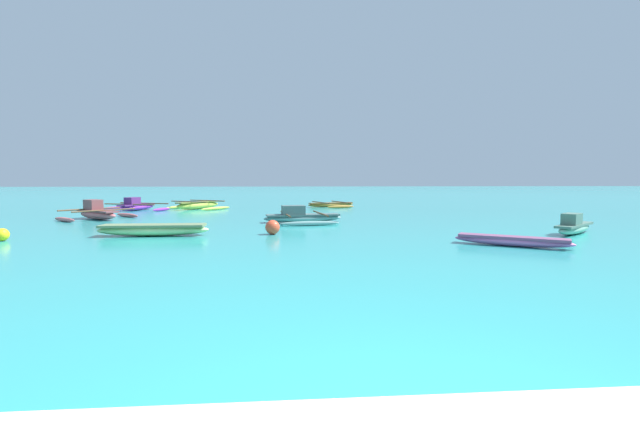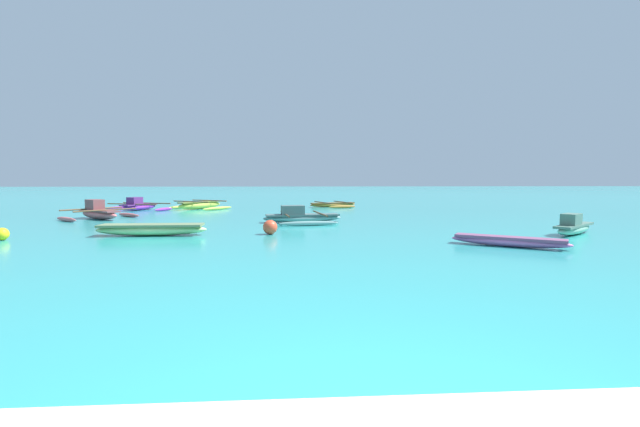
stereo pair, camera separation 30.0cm
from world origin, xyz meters
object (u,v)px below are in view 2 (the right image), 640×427
Objects in this scene: moored_boat_4 at (152,229)px; moored_boat_7 at (98,213)px; moored_boat_0 at (200,205)px; moored_boat_1 at (138,206)px; moored_boat_3 at (509,241)px; mooring_buoy_1 at (2,234)px; mooring_buoy_0 at (270,227)px; moored_boat_2 at (333,204)px; moored_boat_5 at (301,217)px; moored_boat_6 at (574,227)px.

moored_boat_7 is at bearing 125.04° from moored_boat_4.
moored_boat_7 is at bearing -172.38° from moored_boat_0.
moored_boat_1 is 22.14m from moored_boat_3.
moored_boat_1 is at bearing 132.60° from moored_boat_7.
moored_boat_0 is 14.63m from mooring_buoy_1.
moored_boat_1 is at bearing 110.77° from moored_boat_4.
moored_boat_0 reaches higher than mooring_buoy_0.
moored_boat_3 is 11.38m from moored_boat_4.
mooring_buoy_0 is (-3.63, -15.06, 0.09)m from moored_boat_2.
moored_boat_5 is 1.43× the size of moored_boat_6.
mooring_buoy_0 is at bearing 136.97° from moored_boat_6.
moored_boat_4 is (-10.94, 3.12, 0.06)m from moored_boat_3.
moored_boat_0 is at bearing 173.36° from moored_boat_2.
moored_boat_1 is at bearing 106.52° from moored_boat_6.
moored_boat_2 is 17.18m from moored_boat_6.
mooring_buoy_0 is at bearing -113.22° from moored_boat_5.
moored_boat_7 reaches higher than mooring_buoy_1.
moored_boat_6 is 10.57m from mooring_buoy_0.
moored_boat_1 is 5.97m from moored_boat_7.
moored_boat_7 reaches higher than moored_boat_2.
mooring_buoy_0 is 8.37m from mooring_buoy_1.
moored_boat_1 is (-3.59, -0.94, 0.02)m from moored_boat_0.
moored_boat_0 is at bearing 98.92° from moored_boat_6.
moored_boat_1 reaches higher than mooring_buoy_1.
moored_boat_1 is 23.36m from moored_boat_6.
moored_boat_4 is (-7.65, -15.10, 0.06)m from moored_boat_2.
moored_boat_5 is (-2.47, -10.83, 0.09)m from moored_boat_2.
moored_boat_3 is 5.83× the size of mooring_buoy_0.
moored_boat_0 is at bearing 111.30° from mooring_buoy_0.
moored_boat_5 is (6.37, -9.14, -0.01)m from moored_boat_0.
mooring_buoy_1 is (-3.11, -14.29, -0.06)m from moored_boat_0.
moored_boat_6 reaches higher than moored_boat_0.
mooring_buoy_1 is at bearing 141.38° from moored_boat_6.
moored_boat_7 reaches higher than moored_boat_6.
moored_boat_1 is at bearing 168.75° from moored_boat_3.
moored_boat_0 is at bearing 104.59° from moored_boat_7.
moored_boat_6 is (6.92, -15.73, 0.10)m from moored_boat_2.
moored_boat_5 is 10.59m from moored_boat_6.
moored_boat_1 is 10.58× the size of mooring_buoy_1.
moored_boat_6 reaches higher than moored_boat_2.
moored_boat_0 is 1.13× the size of moored_boat_7.
moored_boat_0 is at bearing -52.51° from moored_boat_1.
moored_boat_5 is at bearing 74.61° from mooring_buoy_0.
mooring_buoy_0 reaches higher than moored_boat_4.
moored_boat_5 reaches higher than moored_boat_0.
moored_boat_7 is 9.25× the size of mooring_buoy_1.
moored_boat_3 is at bearing -16.15° from moored_boat_4.
moored_boat_5 is 9.10× the size of mooring_buoy_1.
moored_boat_7 is (-12.24, -8.60, 0.15)m from moored_boat_2.
moored_boat_2 is 14.96m from moored_boat_7.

